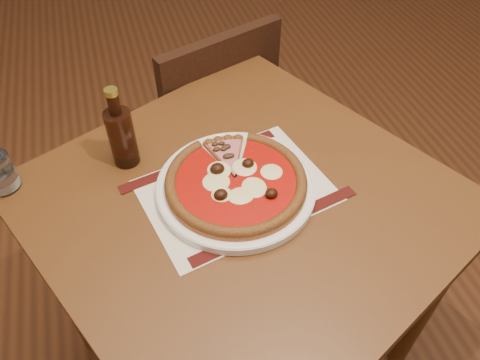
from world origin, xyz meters
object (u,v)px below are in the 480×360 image
pizza (236,181)px  plate (236,187)px  chair_far (207,122)px  table (243,226)px  bottle (121,135)px

pizza → plate: bearing=85.2°
chair_far → plate: size_ratio=2.51×
table → plate: plate is taller
plate → pizza: 0.02m
table → bottle: bearing=140.3°
chair_far → bottle: bottle is taller
chair_far → pizza: 0.64m
plate → bottle: bottle is taller
chair_far → plate: bearing=64.3°
plate → chair_far: bearing=83.4°
table → pizza: 0.13m
table → plate: bearing=114.6°
plate → pizza: (-0.00, -0.00, 0.02)m
plate → pizza: bearing=-94.8°
table → chair_far: 0.61m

